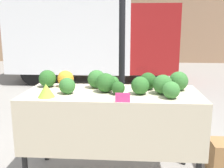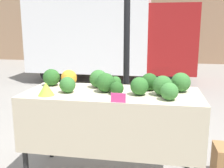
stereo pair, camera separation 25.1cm
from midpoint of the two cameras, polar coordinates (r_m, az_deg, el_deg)
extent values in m
cube|color=#9E7A5B|center=(12.18, 2.72, 16.98)|extent=(16.00, 0.60, 5.12)
cylinder|color=black|center=(2.99, -0.25, 6.01)|extent=(0.07, 0.07, 2.38)
cube|color=white|center=(7.82, -9.35, 12.28)|extent=(3.30, 2.11, 2.48)
cube|color=maroon|center=(7.63, 7.79, 9.72)|extent=(1.23, 1.94, 1.79)
cylinder|color=black|center=(6.86, 7.01, 2.28)|extent=(0.71, 0.22, 0.71)
cylinder|color=black|center=(8.56, 6.44, 4.22)|extent=(0.71, 0.22, 0.71)
cylinder|color=black|center=(7.35, -17.48, 2.47)|extent=(0.71, 0.22, 0.71)
cylinder|color=black|center=(8.96, -13.50, 4.31)|extent=(0.71, 0.22, 0.71)
cube|color=beige|center=(2.54, -2.84, -2.13)|extent=(1.70, 0.73, 0.03)
cube|color=beige|center=(2.28, -3.85, -10.74)|extent=(1.70, 0.01, 0.49)
cylinder|color=black|center=(2.62, -21.39, -12.90)|extent=(0.05, 0.05, 0.87)
cylinder|color=black|center=(2.44, 15.70, -14.46)|extent=(0.05, 0.05, 0.87)
cylinder|color=black|center=(3.14, -16.66, -8.42)|extent=(0.05, 0.05, 0.87)
cylinder|color=black|center=(2.99, 13.38, -9.30)|extent=(0.05, 0.05, 0.87)
sphere|color=orange|center=(2.82, -12.62, 1.12)|extent=(0.17, 0.17, 0.17)
cone|color=#93B238|center=(2.44, -17.05, -1.40)|extent=(0.15, 0.15, 0.12)
sphere|color=#336B2D|center=(2.70, -6.05, 1.06)|extent=(0.19, 0.19, 0.19)
sphere|color=#336B2D|center=(2.64, 11.68, 0.63)|extent=(0.19, 0.19, 0.19)
sphere|color=#2D6628|center=(2.73, -2.32, 0.46)|extent=(0.12, 0.12, 0.12)
sphere|color=#336B2D|center=(2.51, -12.58, -0.40)|extent=(0.15, 0.15, 0.15)
sphere|color=#285B23|center=(2.85, -16.36, 1.12)|extent=(0.18, 0.18, 0.18)
sphere|color=#285B23|center=(2.51, -4.25, 0.25)|extent=(0.19, 0.19, 0.19)
sphere|color=#2D6628|center=(2.43, 3.21, -0.36)|extent=(0.17, 0.17, 0.17)
sphere|color=#23511E|center=(2.63, 5.14, 0.61)|extent=(0.17, 0.17, 0.17)
sphere|color=#23511E|center=(2.42, -1.61, -0.92)|extent=(0.12, 0.12, 0.12)
sphere|color=#387533|center=(2.31, 9.76, -1.35)|extent=(0.15, 0.15, 0.15)
sphere|color=#336B2D|center=(2.46, 8.15, -0.13)|extent=(0.18, 0.18, 0.18)
cube|color=#E53D84|center=(2.17, -0.97, -3.02)|extent=(0.12, 0.01, 0.08)
camera|label=1|loc=(0.13, -92.86, -0.61)|focal=42.00mm
camera|label=2|loc=(0.13, 87.14, 0.61)|focal=42.00mm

